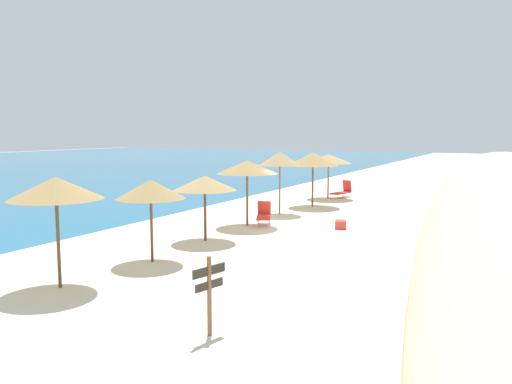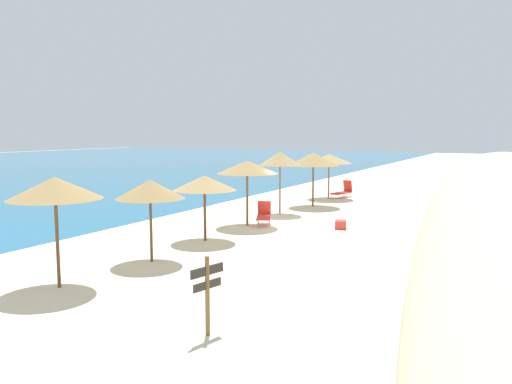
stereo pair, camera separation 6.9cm
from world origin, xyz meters
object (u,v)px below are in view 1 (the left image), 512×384
Objects in this scene: beach_umbrella_6 at (329,159)px; lounge_chair_1 at (264,215)px; beach_umbrella_3 at (247,167)px; lounge_chair_0 at (342,191)px; beach_umbrella_0 at (56,188)px; cooler_box at (341,225)px; beach_umbrella_4 at (280,159)px; beach_umbrella_2 at (205,183)px; wooden_signpost at (209,288)px; beach_umbrella_1 at (151,189)px; beach_umbrella_5 at (313,159)px.

beach_umbrella_6 reaches higher than lounge_chair_1.
beach_umbrella_3 reaches higher than lounge_chair_0.
beach_umbrella_0 reaches higher than cooler_box.
beach_umbrella_0 is 0.95× the size of beach_umbrella_4.
beach_umbrella_2 is 8.96m from wooden_signpost.
beach_umbrella_6 is at bearing -0.21° from beach_umbrella_0.
beach_umbrella_0 reaches higher than beach_umbrella_1.
beach_umbrella_0 is 1.94× the size of lounge_chair_1.
beach_umbrella_1 is 6.73m from beach_umbrella_3.
wooden_signpost reaches higher than cooler_box.
beach_umbrella_0 is 3.23m from beach_umbrella_1.
beach_umbrella_3 is 10.10m from beach_umbrella_6.
beach_umbrella_3 is at bearing 1.47° from beach_umbrella_2.
beach_umbrella_5 is at bearing -1.66° from beach_umbrella_2.
beach_umbrella_4 is (6.90, 0.21, 0.56)m from beach_umbrella_2.
beach_umbrella_1 is 0.84× the size of beach_umbrella_4.
beach_umbrella_2 is at bearing 141.37° from cooler_box.
cooler_box is (0.65, -3.20, -0.27)m from lounge_chair_1.
beach_umbrella_3 is at bearing 38.44° from wooden_signpost.
wooden_signpost is (-7.41, -4.90, -1.16)m from beach_umbrella_2.
lounge_chair_0 is at bearing -2.97° from beach_umbrella_3.
lounge_chair_1 is at bearing 101.42° from cooler_box.
lounge_chair_1 is (0.52, -0.52, -2.04)m from beach_umbrella_3.
beach_umbrella_1 is 17.83m from lounge_chair_0.
cooler_box is (1.17, -3.72, -2.31)m from beach_umbrella_3.
lounge_chair_1 is 3.27m from cooler_box.
beach_umbrella_2 is 14.51m from lounge_chair_0.
beach_umbrella_6 is at bearing 27.08° from wooden_signpost.
beach_umbrella_2 is 13.48m from beach_umbrella_6.
beach_umbrella_0 is 6.55m from beach_umbrella_2.
wooden_signpost is (-4.07, -4.66, -1.28)m from beach_umbrella_1.
cooler_box is at bearing 121.79° from lounge_chair_0.
cooler_box is at bearing -72.56° from beach_umbrella_3.
lounge_chair_1 is (-10.50, 0.05, 0.06)m from lounge_chair_0.
beach_umbrella_0 is 0.99× the size of beach_umbrella_5.
beach_umbrella_2 reaches higher than lounge_chair_0.
beach_umbrella_1 is 4.22× the size of cooler_box.
beach_umbrella_5 is 4.78× the size of cooler_box.
beach_umbrella_3 reaches higher than beach_umbrella_1.
beach_umbrella_0 is 11.95m from cooler_box.
beach_umbrella_1 is at bearing -7.30° from beach_umbrella_0.
beach_umbrella_6 is 9.92m from cooler_box.
beach_umbrella_2 is 0.88× the size of beach_umbrella_6.
beach_umbrella_4 is 3.79m from lounge_chair_1.
beach_umbrella_1 is 8.83m from cooler_box.
beach_umbrella_0 is at bearing 93.77° from wooden_signpost.
beach_umbrella_0 is 5.39m from wooden_signpost.
beach_umbrella_5 is (3.06, -0.50, -0.16)m from beach_umbrella_4.
beach_umbrella_1 is at bearing -175.92° from beach_umbrella_2.
beach_umbrella_4 reaches higher than beach_umbrella_1.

